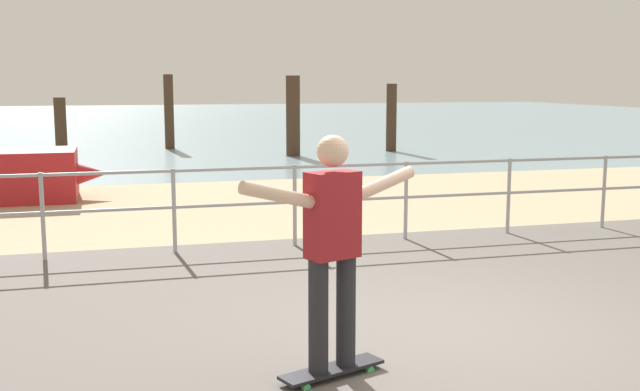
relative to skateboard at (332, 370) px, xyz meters
The scene contains 10 objects.
ground_plane 1.34m from the skateboard, 13.68° to the right, with size 24.00×10.00×0.04m, color #605B56.
beach_strip 7.79m from the skateboard, 80.38° to the left, with size 24.00×6.00×0.04m, color tan.
sea_surface 35.71m from the skateboard, 87.91° to the left, with size 72.00×50.00×0.04m, color #75939E.
railing_fence 4.40m from the skateboard, 79.91° to the left, with size 12.06×0.05×1.05m.
skateboard is the anchor object (origin of this frame).
skateboarder 0.95m from the skateboard, 26.57° to the left, with size 1.39×0.58×1.65m.
groyne_post_1 18.32m from the skateboard, 98.79° to the left, with size 0.33×0.33×1.61m, color #422D1E.
groyne_post_2 18.71m from the skateboard, 89.05° to the left, with size 0.29×0.29×2.27m, color #422D1E.
groyne_post_3 15.89m from the skateboard, 77.56° to the left, with size 0.39×0.39×2.22m, color #422D1E.
groyne_post_4 17.40m from the skateboard, 67.95° to the left, with size 0.30×0.30×1.99m, color #422D1E.
Camera 1 is at (-2.76, -5.63, 2.10)m, focal length 42.86 mm.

